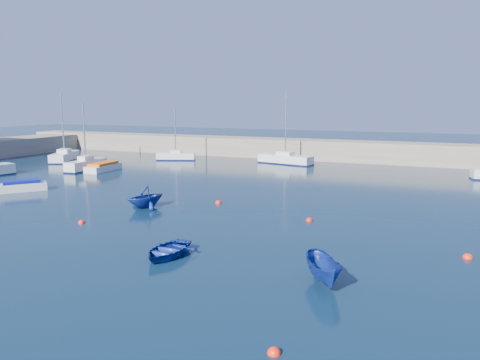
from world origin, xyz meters
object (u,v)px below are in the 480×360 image
at_px(dinghy_right, 324,270).
at_px(motorboat_2, 103,167).
at_px(sailboat_3, 86,165).
at_px(sailboat_5, 176,156).
at_px(motorboat_1, 22,186).
at_px(sailboat_4, 65,156).
at_px(dinghy_center, 167,250).
at_px(dinghy_left, 145,197).
at_px(sailboat_6, 285,159).

bearing_deg(dinghy_right, motorboat_2, 113.72).
xyz_separation_m(sailboat_3, sailboat_5, (4.36, 12.22, -0.11)).
bearing_deg(motorboat_1, sailboat_3, 144.20).
relative_size(sailboat_5, motorboat_2, 1.38).
bearing_deg(sailboat_4, sailboat_3, -58.96).
relative_size(motorboat_1, dinghy_right, 1.28).
xyz_separation_m(motorboat_1, dinghy_center, (21.08, -9.83, -0.11)).
xyz_separation_m(motorboat_1, dinghy_left, (13.59, -0.99, 0.35)).
bearing_deg(sailboat_4, motorboat_2, -52.07).
bearing_deg(dinghy_center, motorboat_2, 135.47).
height_order(sailboat_4, motorboat_1, sailboat_4).
bearing_deg(sailboat_4, motorboat_1, -81.34).
relative_size(sailboat_3, motorboat_2, 1.53).
xyz_separation_m(sailboat_3, sailboat_4, (-8.52, 5.51, -0.02)).
height_order(sailboat_5, motorboat_2, sailboat_5).
distance_m(sailboat_3, sailboat_5, 12.97).
bearing_deg(sailboat_6, motorboat_2, 142.32).
distance_m(dinghy_left, dinghy_right, 18.00).
height_order(sailboat_4, dinghy_left, sailboat_4).
height_order(sailboat_6, dinghy_right, sailboat_6).
distance_m(motorboat_1, dinghy_center, 23.26).
relative_size(sailboat_6, dinghy_left, 3.00).
xyz_separation_m(dinghy_center, dinghy_right, (8.01, -0.29, 0.26)).
height_order(motorboat_2, dinghy_right, dinghy_right).
bearing_deg(dinghy_left, sailboat_4, 164.74).
xyz_separation_m(sailboat_6, dinghy_left, (-1.62, -27.62, 0.19)).
height_order(sailboat_3, sailboat_6, sailboat_6).
xyz_separation_m(sailboat_5, dinghy_left, (12.93, -25.33, 0.26)).
bearing_deg(sailboat_5, motorboat_1, 156.50).
relative_size(sailboat_3, sailboat_4, 0.84).
relative_size(sailboat_6, motorboat_1, 2.31).
distance_m(sailboat_3, motorboat_2, 2.25).
bearing_deg(dinghy_right, sailboat_3, 115.94).
relative_size(motorboat_2, dinghy_right, 1.58).
relative_size(sailboat_5, dinghy_center, 2.07).
height_order(sailboat_3, motorboat_2, sailboat_3).
bearing_deg(dinghy_center, sailboat_6, 99.18).
relative_size(sailboat_6, motorboat_2, 1.86).
distance_m(sailboat_5, dinghy_right, 44.68).
height_order(sailboat_6, motorboat_2, sailboat_6).
bearing_deg(motorboat_1, dinghy_right, 18.01).
xyz_separation_m(sailboat_6, motorboat_2, (-16.69, -14.24, -0.15)).
distance_m(dinghy_center, dinghy_right, 8.02).
distance_m(sailboat_6, dinghy_right, 39.29).
bearing_deg(sailboat_5, sailboat_3, 138.40).
relative_size(sailboat_6, dinghy_center, 2.80).
bearing_deg(sailboat_5, dinghy_right, -162.42).
xyz_separation_m(sailboat_6, dinghy_center, (5.87, -36.46, -0.27)).
bearing_deg(sailboat_6, motorboat_1, 162.12).
bearing_deg(dinghy_right, dinghy_left, 119.58).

